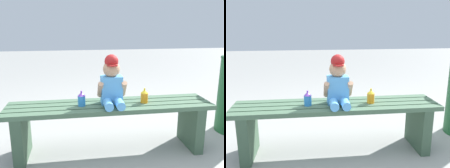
% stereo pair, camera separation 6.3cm
% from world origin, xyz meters
% --- Properties ---
extents(ground_plane, '(16.00, 16.00, 0.00)m').
position_xyz_m(ground_plane, '(0.00, 0.00, 0.00)').
color(ground_plane, '#999993').
extents(park_bench, '(1.68, 0.36, 0.43)m').
position_xyz_m(park_bench, '(0.00, 0.00, 0.29)').
color(park_bench, '#47664C').
rests_on(park_bench, ground_plane).
extents(child_figure, '(0.23, 0.27, 0.40)m').
position_xyz_m(child_figure, '(0.01, -0.00, 0.61)').
color(child_figure, '#59A5E5').
rests_on(child_figure, park_bench).
extents(sippy_cup_left, '(0.06, 0.06, 0.12)m').
position_xyz_m(sippy_cup_left, '(-0.23, -0.01, 0.49)').
color(sippy_cup_left, '#338CE5').
rests_on(sippy_cup_left, park_bench).
extents(sippy_cup_right, '(0.06, 0.06, 0.12)m').
position_xyz_m(sippy_cup_right, '(0.28, -0.01, 0.49)').
color(sippy_cup_right, orange).
rests_on(sippy_cup_right, park_bench).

